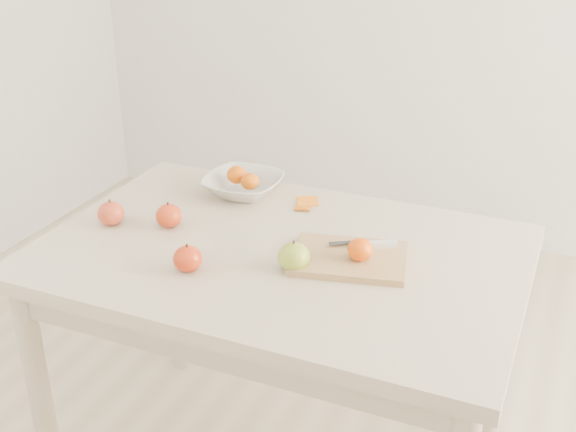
% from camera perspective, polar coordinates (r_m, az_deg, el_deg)
% --- Properties ---
extents(table, '(1.20, 0.80, 0.75)m').
position_cam_1_polar(table, '(1.86, -0.61, -5.30)').
color(table, beige).
rests_on(table, ground).
extents(cutting_board, '(0.31, 0.26, 0.02)m').
position_cam_1_polar(cutting_board, '(1.76, 4.84, -3.37)').
color(cutting_board, tan).
rests_on(cutting_board, table).
extents(board_tangerine, '(0.06, 0.06, 0.05)m').
position_cam_1_polar(board_tangerine, '(1.72, 5.72, -2.65)').
color(board_tangerine, '#E25407').
rests_on(board_tangerine, cutting_board).
extents(fruit_bowl, '(0.22, 0.22, 0.05)m').
position_cam_1_polar(fruit_bowl, '(2.12, -3.57, 2.44)').
color(fruit_bowl, silver).
rests_on(fruit_bowl, table).
extents(bowl_tangerine_near, '(0.06, 0.06, 0.05)m').
position_cam_1_polar(bowl_tangerine_near, '(2.13, -4.07, 3.28)').
color(bowl_tangerine_near, '#E05707').
rests_on(bowl_tangerine_near, fruit_bowl).
extents(bowl_tangerine_far, '(0.05, 0.05, 0.05)m').
position_cam_1_polar(bowl_tangerine_far, '(2.08, -3.03, 2.76)').
color(bowl_tangerine_far, '#D66907').
rests_on(bowl_tangerine_far, fruit_bowl).
extents(orange_peel_a, '(0.07, 0.07, 0.01)m').
position_cam_1_polar(orange_peel_a, '(2.06, 1.53, 1.06)').
color(orange_peel_a, orange).
rests_on(orange_peel_a, table).
extents(orange_peel_b, '(0.05, 0.05, 0.01)m').
position_cam_1_polar(orange_peel_b, '(2.02, 1.18, 0.57)').
color(orange_peel_b, '#D8620F').
rests_on(orange_peel_b, table).
extents(paring_knife, '(0.16, 0.08, 0.01)m').
position_cam_1_polar(paring_knife, '(1.80, 6.99, -2.19)').
color(paring_knife, silver).
rests_on(paring_knife, cutting_board).
extents(apple_green, '(0.08, 0.08, 0.07)m').
position_cam_1_polar(apple_green, '(1.71, 0.47, -3.24)').
color(apple_green, olive).
rests_on(apple_green, table).
extents(apple_red_d, '(0.07, 0.07, 0.06)m').
position_cam_1_polar(apple_red_d, '(1.94, -9.40, 0.02)').
color(apple_red_d, maroon).
rests_on(apple_red_d, table).
extents(apple_red_c, '(0.07, 0.07, 0.06)m').
position_cam_1_polar(apple_red_c, '(1.72, -7.93, -3.36)').
color(apple_red_c, '#98120C').
rests_on(apple_red_c, table).
extents(apple_red_b, '(0.07, 0.07, 0.06)m').
position_cam_1_polar(apple_red_b, '(1.98, -13.82, 0.21)').
color(apple_red_b, '#9C0811').
rests_on(apple_red_b, table).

